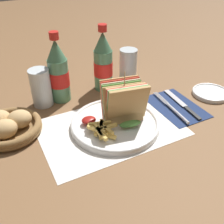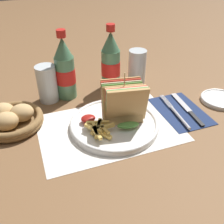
# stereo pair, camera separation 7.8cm
# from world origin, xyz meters

# --- Properties ---
(ground_plane) EXTENTS (4.00, 4.00, 0.00)m
(ground_plane) POSITION_xyz_m (0.00, 0.00, 0.00)
(ground_plane) COLOR brown
(placemat) EXTENTS (0.41, 0.28, 0.00)m
(placemat) POSITION_xyz_m (-0.00, -0.01, 0.00)
(placemat) COLOR silver
(placemat) RESTS_ON ground_plane
(plate_main) EXTENTS (0.26, 0.26, 0.02)m
(plate_main) POSITION_xyz_m (0.02, -0.01, 0.01)
(plate_main) COLOR white
(plate_main) RESTS_ON ground_plane
(club_sandwich) EXTENTS (0.13, 0.11, 0.16)m
(club_sandwich) POSITION_xyz_m (0.05, -0.01, 0.07)
(club_sandwich) COLOR tan
(club_sandwich) RESTS_ON plate_main
(fries_pile) EXTENTS (0.08, 0.10, 0.02)m
(fries_pile) POSITION_xyz_m (-0.04, -0.04, 0.03)
(fries_pile) COLOR #E0B756
(fries_pile) RESTS_ON plate_main
(ketchup_blob) EXTENTS (0.04, 0.04, 0.02)m
(ketchup_blob) POSITION_xyz_m (-0.05, 0.02, 0.03)
(ketchup_blob) COLOR maroon
(ketchup_blob) RESTS_ON plate_main
(napkin) EXTENTS (0.14, 0.20, 0.00)m
(napkin) POSITION_xyz_m (0.25, -0.01, 0.00)
(napkin) COLOR navy
(napkin) RESTS_ON ground_plane
(fork) EXTENTS (0.03, 0.20, 0.01)m
(fork) POSITION_xyz_m (0.22, -0.03, 0.01)
(fork) COLOR silver
(fork) RESTS_ON napkin
(knife) EXTENTS (0.03, 0.20, 0.00)m
(knife) POSITION_xyz_m (0.27, -0.01, 0.01)
(knife) COLOR black
(knife) RESTS_ON napkin
(coke_bottle_near) EXTENTS (0.07, 0.07, 0.24)m
(coke_bottle_near) POSITION_xyz_m (-0.08, 0.21, 0.10)
(coke_bottle_near) COLOR #4C7F5B
(coke_bottle_near) RESTS_ON ground_plane
(coke_bottle_far) EXTENTS (0.07, 0.07, 0.24)m
(coke_bottle_far) POSITION_xyz_m (0.09, 0.22, 0.10)
(coke_bottle_far) COLOR #4C7F5B
(coke_bottle_far) RESTS_ON ground_plane
(glass_near) EXTENTS (0.07, 0.07, 0.13)m
(glass_near) POSITION_xyz_m (0.20, 0.23, 0.06)
(glass_near) COLOR silver
(glass_near) RESTS_ON ground_plane
(glass_far) EXTENTS (0.07, 0.07, 0.13)m
(glass_far) POSITION_xyz_m (-0.14, 0.21, 0.05)
(glass_far) COLOR silver
(glass_far) RESTS_ON ground_plane
(bread_basket) EXTENTS (0.18, 0.18, 0.06)m
(bread_basket) POSITION_xyz_m (-0.27, 0.10, 0.02)
(bread_basket) COLOR olive
(bread_basket) RESTS_ON ground_plane
(side_saucer) EXTENTS (0.13, 0.13, 0.01)m
(side_saucer) POSITION_xyz_m (0.41, 0.00, 0.01)
(side_saucer) COLOR white
(side_saucer) RESTS_ON ground_plane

